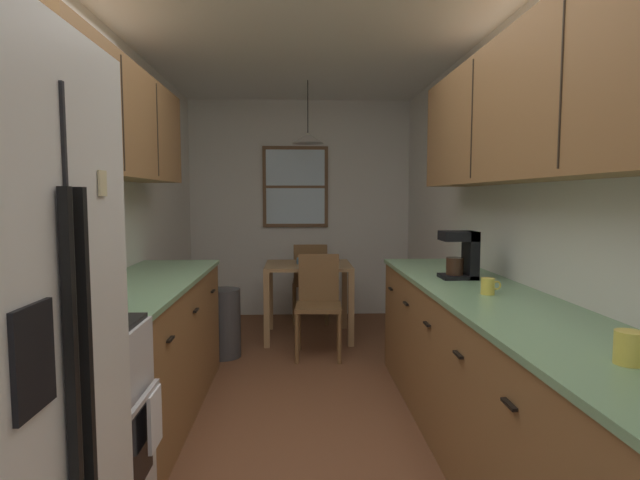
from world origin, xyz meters
name	(u,v)px	position (x,y,z in m)	size (l,w,h in m)	color
ground_plane	(304,401)	(0.00, 1.00, 0.00)	(12.00, 12.00, 0.00)	brown
wall_left	(100,219)	(-1.35, 1.00, 1.27)	(0.10, 9.00, 2.55)	white
wall_right	(499,218)	(1.35, 1.00, 1.27)	(0.10, 9.00, 2.55)	white
wall_back	(300,209)	(0.00, 3.65, 1.27)	(4.40, 0.10, 2.55)	white
ceiling_slab	(303,18)	(0.00, 1.00, 2.59)	(4.40, 9.00, 0.08)	white
stove_range	(51,444)	(-0.99, -0.51, 0.47)	(0.66, 0.58, 1.10)	silver
microwave_over_range	(4,127)	(-1.11, -0.51, 1.67)	(0.39, 0.56, 0.32)	white
counter_left	(148,349)	(-1.00, 0.78, 0.45)	(0.64, 1.98, 0.90)	olive
upper_cabinets_left	(115,122)	(-1.14, 0.73, 1.87)	(0.33, 2.06, 0.67)	olive
counter_right	(499,384)	(1.00, 0.08, 0.45)	(0.64, 3.34, 0.90)	olive
upper_cabinets_right	(540,104)	(1.14, 0.03, 1.87)	(0.33, 3.02, 0.74)	olive
dining_table	(308,277)	(0.07, 2.60, 0.62)	(0.85, 0.72, 0.75)	#A87F51
dining_chair_near	(319,300)	(0.15, 2.03, 0.50)	(0.42, 0.42, 0.90)	brown
dining_chair_far	(310,279)	(0.11, 3.17, 0.50)	(0.41, 0.41, 0.90)	brown
pendant_light	(308,138)	(0.07, 2.60, 2.00)	(0.31, 0.31, 0.61)	black
back_window	(295,187)	(-0.06, 3.58, 1.54)	(0.77, 0.05, 0.95)	brown
trash_bin	(223,323)	(-0.70, 2.01, 0.30)	(0.31, 0.31, 0.61)	#3F3F42
storage_canister	(103,286)	(-1.00, 0.08, 0.98)	(0.11, 0.11, 0.16)	#265999
dish_towel	(155,419)	(-0.64, -0.36, 0.50)	(0.02, 0.16, 0.24)	white
coffee_maker	(463,254)	(1.01, 0.73, 1.06)	(0.22, 0.18, 0.30)	black
mug_by_coffeemaker	(488,286)	(0.97, 0.20, 0.94)	(0.11, 0.07, 0.09)	#E5CC4C
mug_spare	(629,348)	(0.98, -0.93, 0.95)	(0.12, 0.09, 0.11)	#E5CC4C
table_serving_bowl	(305,261)	(0.03, 2.61, 0.78)	(0.17, 0.17, 0.06)	#4C7299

